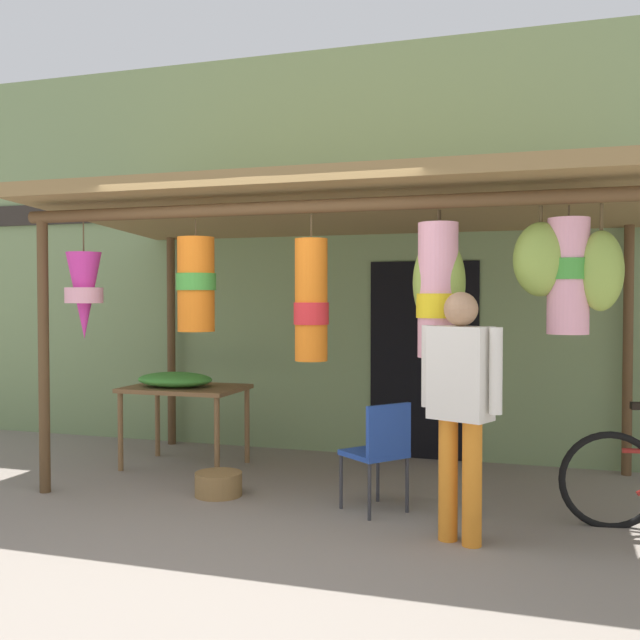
{
  "coord_description": "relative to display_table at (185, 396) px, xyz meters",
  "views": [
    {
      "loc": [
        2.11,
        -4.94,
        1.64
      ],
      "look_at": [
        0.19,
        1.04,
        1.44
      ],
      "focal_mm": 41.51,
      "sensor_mm": 36.0,
      "label": 1
    }
  ],
  "objects": [
    {
      "name": "shop_facade",
      "position": [
        1.31,
        1.2,
        1.42
      ],
      "size": [
        12.52,
        0.29,
        4.23
      ],
      "color": "#7A9360",
      "rests_on": "ground_plane"
    },
    {
      "name": "market_stall_canopy",
      "position": [
        1.78,
        -0.37,
        1.53
      ],
      "size": [
        5.2,
        2.64,
        2.56
      ],
      "color": "brown",
      "rests_on": "ground_plane"
    },
    {
      "name": "display_table",
      "position": [
        0.0,
        0.0,
        0.0
      ],
      "size": [
        1.1,
        0.78,
        0.78
      ],
      "color": "brown",
      "rests_on": "ground_plane"
    },
    {
      "name": "folding_chair",
      "position": [
        2.14,
        -0.93,
        -0.19
      ],
      "size": [
        0.56,
        0.56,
        0.84
      ],
      "color": "#2347A8",
      "rests_on": "ground_plane"
    },
    {
      "name": "flower_heap_on_table",
      "position": [
        -0.06,
        -0.06,
        0.16
      ],
      "size": [
        0.75,
        0.52,
        0.14
      ],
      "color": "green",
      "rests_on": "display_table"
    },
    {
      "name": "ground_plane",
      "position": [
        1.3,
        -1.41,
        -0.69
      ],
      "size": [
        30.0,
        30.0,
        0.0
      ],
      "primitive_type": "plane",
      "color": "gray"
    },
    {
      "name": "wicker_basket_by_table",
      "position": [
        0.76,
        -0.85,
        -0.59
      ],
      "size": [
        0.39,
        0.39,
        0.19
      ],
      "primitive_type": "cylinder",
      "color": "olive",
      "rests_on": "ground_plane"
    },
    {
      "name": "vendor_in_orange",
      "position": [
        2.81,
        -1.43,
        0.3
      ],
      "size": [
        0.55,
        0.36,
        1.67
      ],
      "color": "orange",
      "rests_on": "ground_plane"
    }
  ]
}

